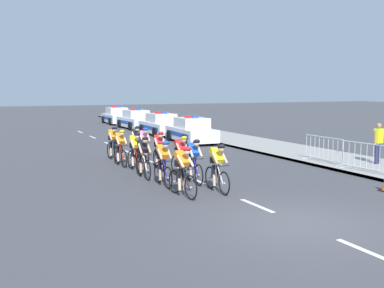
{
  "coord_description": "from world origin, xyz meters",
  "views": [
    {
      "loc": [
        -6.88,
        -8.88,
        3.21
      ],
      "look_at": [
        0.5,
        7.22,
        1.1
      ],
      "focal_mm": 44.06,
      "sensor_mm": 36.0,
      "label": 1
    }
  ],
  "objects_px": {
    "cyclist_third": "(163,162)",
    "police_car_third": "(136,120)",
    "cyclist_fourth": "(194,160)",
    "cyclist_ninth": "(120,147)",
    "cyclist_twelfth": "(136,142)",
    "spectator_closest": "(378,140)",
    "cyclist_fifth": "(143,156)",
    "cyclist_tenth": "(144,144)",
    "cyclist_sixth": "(181,156)",
    "cyclist_eighth": "(159,150)",
    "crowd_barrier_rear": "(324,150)",
    "cyclist_seventh": "(135,151)",
    "police_car_nearest": "(191,131)",
    "police_car_second": "(161,125)",
    "cyclist_eleventh": "(113,143)",
    "cyclist_lead": "(183,171)",
    "crowd_barrier_middle": "(367,158)",
    "cyclist_second": "(217,167)",
    "police_car_furthest": "(117,116)"
  },
  "relations": [
    {
      "from": "cyclist_tenth",
      "to": "cyclist_second",
      "type": "bearing_deg",
      "value": -88.93
    },
    {
      "from": "cyclist_seventh",
      "to": "police_car_third",
      "type": "height_order",
      "value": "police_car_third"
    },
    {
      "from": "cyclist_fifth",
      "to": "cyclist_twelfth",
      "type": "xyz_separation_m",
      "value": [
        1.17,
        4.51,
        0.0
      ]
    },
    {
      "from": "cyclist_eleventh",
      "to": "cyclist_ninth",
      "type": "bearing_deg",
      "value": -95.09
    },
    {
      "from": "police_car_third",
      "to": "cyclist_lead",
      "type": "bearing_deg",
      "value": -104.53
    },
    {
      "from": "crowd_barrier_rear",
      "to": "cyclist_seventh",
      "type": "bearing_deg",
      "value": 165.84
    },
    {
      "from": "cyclist_eleventh",
      "to": "crowd_barrier_rear",
      "type": "height_order",
      "value": "cyclist_eleventh"
    },
    {
      "from": "cyclist_third",
      "to": "cyclist_fifth",
      "type": "distance_m",
      "value": 1.61
    },
    {
      "from": "cyclist_sixth",
      "to": "cyclist_seventh",
      "type": "height_order",
      "value": "same"
    },
    {
      "from": "cyclist_lead",
      "to": "cyclist_tenth",
      "type": "xyz_separation_m",
      "value": [
        1.1,
        6.73,
        0.0
      ]
    },
    {
      "from": "cyclist_third",
      "to": "spectator_closest",
      "type": "distance_m",
      "value": 9.4
    },
    {
      "from": "cyclist_twelfth",
      "to": "spectator_closest",
      "type": "distance_m",
      "value": 10.39
    },
    {
      "from": "crowd_barrier_middle",
      "to": "spectator_closest",
      "type": "relative_size",
      "value": 1.38
    },
    {
      "from": "police_car_furthest",
      "to": "police_car_nearest",
      "type": "bearing_deg",
      "value": -90.0
    },
    {
      "from": "cyclist_sixth",
      "to": "spectator_closest",
      "type": "bearing_deg",
      "value": -8.53
    },
    {
      "from": "cyclist_fourth",
      "to": "cyclist_seventh",
      "type": "distance_m",
      "value": 3.31
    },
    {
      "from": "cyclist_ninth",
      "to": "cyclist_eleventh",
      "type": "xyz_separation_m",
      "value": [
        0.15,
        1.69,
        0.0
      ]
    },
    {
      "from": "police_car_second",
      "to": "police_car_third",
      "type": "bearing_deg",
      "value": 89.99
    },
    {
      "from": "police_car_second",
      "to": "police_car_furthest",
      "type": "relative_size",
      "value": 0.99
    },
    {
      "from": "cyclist_lead",
      "to": "cyclist_fifth",
      "type": "relative_size",
      "value": 1.0
    },
    {
      "from": "cyclist_ninth",
      "to": "cyclist_fourth",
      "type": "bearing_deg",
      "value": -74.25
    },
    {
      "from": "cyclist_fifth",
      "to": "cyclist_sixth",
      "type": "relative_size",
      "value": 1.0
    },
    {
      "from": "cyclist_lead",
      "to": "cyclist_third",
      "type": "distance_m",
      "value": 1.66
    },
    {
      "from": "cyclist_lead",
      "to": "cyclist_twelfth",
      "type": "distance_m",
      "value": 7.84
    },
    {
      "from": "cyclist_eighth",
      "to": "crowd_barrier_middle",
      "type": "xyz_separation_m",
      "value": [
        6.54,
        -4.37,
        -0.14
      ]
    },
    {
      "from": "police_car_second",
      "to": "crowd_barrier_middle",
      "type": "xyz_separation_m",
      "value": [
        1.56,
        -17.29,
        -0.03
      ]
    },
    {
      "from": "cyclist_fifth",
      "to": "police_car_third",
      "type": "bearing_deg",
      "value": 72.92
    },
    {
      "from": "cyclist_fifth",
      "to": "police_car_second",
      "type": "bearing_deg",
      "value": 66.88
    },
    {
      "from": "spectator_closest",
      "to": "police_car_second",
      "type": "bearing_deg",
      "value": 101.89
    },
    {
      "from": "cyclist_seventh",
      "to": "police_car_third",
      "type": "distance_m",
      "value": 19.39
    },
    {
      "from": "cyclist_fourth",
      "to": "cyclist_ninth",
      "type": "distance_m",
      "value": 4.67
    },
    {
      "from": "cyclist_twelfth",
      "to": "police_car_nearest",
      "type": "relative_size",
      "value": 0.38
    },
    {
      "from": "cyclist_fourth",
      "to": "cyclist_second",
      "type": "bearing_deg",
      "value": -86.87
    },
    {
      "from": "cyclist_fourth",
      "to": "cyclist_tenth",
      "type": "bearing_deg",
      "value": 90.44
    },
    {
      "from": "cyclist_second",
      "to": "police_car_furthest",
      "type": "relative_size",
      "value": 0.39
    },
    {
      "from": "cyclist_sixth",
      "to": "cyclist_eighth",
      "type": "distance_m",
      "value": 1.91
    },
    {
      "from": "police_car_second",
      "to": "cyclist_fifth",
      "type": "bearing_deg",
      "value": -113.12
    },
    {
      "from": "cyclist_twelfth",
      "to": "cyclist_tenth",
      "type": "bearing_deg",
      "value": -87.73
    },
    {
      "from": "cyclist_fourth",
      "to": "cyclist_ninth",
      "type": "relative_size",
      "value": 1.0
    },
    {
      "from": "cyclist_tenth",
      "to": "cyclist_fifth",
      "type": "bearing_deg",
      "value": -109.29
    },
    {
      "from": "cyclist_tenth",
      "to": "police_car_third",
      "type": "distance_m",
      "value": 17.26
    },
    {
      "from": "cyclist_fifth",
      "to": "spectator_closest",
      "type": "bearing_deg",
      "value": -9.91
    },
    {
      "from": "cyclist_fifth",
      "to": "cyclist_tenth",
      "type": "distance_m",
      "value": 3.67
    },
    {
      "from": "cyclist_third",
      "to": "police_car_third",
      "type": "distance_m",
      "value": 22.44
    },
    {
      "from": "cyclist_third",
      "to": "crowd_barrier_rear",
      "type": "distance_m",
      "value": 7.78
    },
    {
      "from": "cyclist_sixth",
      "to": "cyclist_tenth",
      "type": "relative_size",
      "value": 1.0
    },
    {
      "from": "police_car_second",
      "to": "cyclist_ninth",
      "type": "bearing_deg",
      "value": -118.2
    },
    {
      "from": "cyclist_twelfth",
      "to": "crowd_barrier_middle",
      "type": "bearing_deg",
      "value": -48.57
    },
    {
      "from": "cyclist_sixth",
      "to": "cyclist_eleventh",
      "type": "height_order",
      "value": "same"
    },
    {
      "from": "cyclist_tenth",
      "to": "police_car_nearest",
      "type": "bearing_deg",
      "value": 49.98
    }
  ]
}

